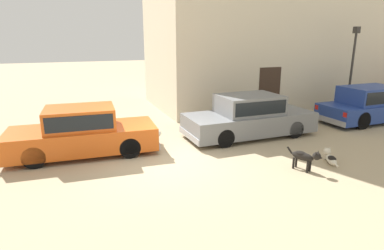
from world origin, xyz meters
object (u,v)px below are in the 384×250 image
(stray_dog_tan, at_px, (330,158))
(street_lamp, at_px, (353,59))
(stray_dog_spotted, at_px, (305,156))
(parked_sedan_second, at_px, (249,116))
(parked_sedan_nearest, at_px, (82,131))
(parked_sedan_third, at_px, (371,104))

(stray_dog_tan, height_order, street_lamp, street_lamp)
(stray_dog_spotted, bearing_deg, parked_sedan_second, 153.62)
(parked_sedan_nearest, distance_m, street_lamp, 11.86)
(stray_dog_spotted, xyz_separation_m, stray_dog_tan, (1.06, 0.20, -0.25))
(stray_dog_tan, bearing_deg, parked_sedan_nearest, 88.99)
(parked_sedan_second, bearing_deg, parked_sedan_third, -0.85)
(parked_sedan_third, distance_m, stray_dog_spotted, 6.75)
(parked_sedan_second, xyz_separation_m, stray_dog_tan, (0.82, -3.03, -0.58))
(parked_sedan_second, distance_m, street_lamp, 6.54)
(parked_sedan_third, bearing_deg, parked_sedan_second, 178.88)
(parked_sedan_second, distance_m, stray_dog_spotted, 3.25)
(parked_sedan_nearest, height_order, parked_sedan_third, parked_sedan_third)
(stray_dog_spotted, height_order, stray_dog_tan, stray_dog_spotted)
(stray_dog_spotted, relative_size, street_lamp, 0.25)
(stray_dog_spotted, bearing_deg, parked_sedan_nearest, -144.95)
(parked_sedan_nearest, relative_size, street_lamp, 1.16)
(parked_sedan_nearest, relative_size, stray_dog_tan, 4.46)
(parked_sedan_third, bearing_deg, street_lamp, 74.51)
(parked_sedan_third, distance_m, stray_dog_tan, 5.75)
(parked_sedan_third, bearing_deg, parked_sedan_nearest, 178.16)
(parked_sedan_nearest, relative_size, parked_sedan_second, 0.95)
(parked_sedan_third, distance_m, street_lamp, 2.36)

